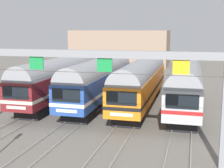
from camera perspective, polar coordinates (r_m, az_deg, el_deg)
ground_plane at (r=32.80m, az=1.46°, el=-3.76°), size 160.00×160.00×0.00m
track_bed at (r=49.20m, az=5.90°, el=0.81°), size 14.49×70.00×0.15m
commuter_train_maroon at (r=34.30m, az=-9.15°, el=1.29°), size 2.88×18.06×5.05m
commuter_train_blue at (r=32.82m, az=-2.21°, el=1.03°), size 2.88×18.06×4.77m
commuter_train_orange at (r=31.87m, az=5.28°, el=0.73°), size 2.88×18.06×5.05m
commuter_train_stainless at (r=31.49m, az=13.07°, el=0.41°), size 2.88×18.06×4.77m
catenary_gantry at (r=19.15m, az=-7.58°, el=2.13°), size 18.23×0.44×6.97m
maintenance_building at (r=69.94m, az=1.56°, el=6.51°), size 20.62×10.00×7.50m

